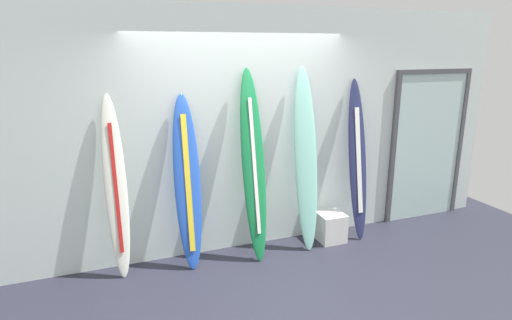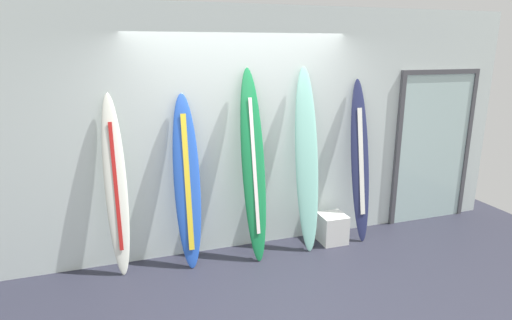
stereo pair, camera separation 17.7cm
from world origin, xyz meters
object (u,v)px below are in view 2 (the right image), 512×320
at_px(surfboard_navy, 360,161).
at_px(surfboard_emerald, 253,167).
at_px(surfboard_cobalt, 187,182).
at_px(surfboard_seafoam, 307,162).
at_px(glass_door, 433,145).
at_px(surfboard_ivory, 116,187).
at_px(display_block_left, 332,228).

bearing_deg(surfboard_navy, surfboard_emerald, -177.91).
height_order(surfboard_cobalt, surfboard_navy, surfboard_navy).
bearing_deg(surfboard_emerald, surfboard_seafoam, 2.23).
bearing_deg(surfboard_seafoam, glass_door, 6.38).
bearing_deg(surfboard_emerald, surfboard_navy, 2.09).
distance_m(surfboard_emerald, surfboard_navy, 1.40).
height_order(surfboard_ivory, display_block_left, surfboard_ivory).
distance_m(surfboard_ivory, surfboard_seafoam, 2.13).
height_order(surfboard_seafoam, glass_door, surfboard_seafoam).
bearing_deg(glass_door, surfboard_cobalt, -176.73).
relative_size(surfboard_cobalt, surfboard_seafoam, 0.88).
relative_size(surfboard_emerald, surfboard_navy, 1.08).
distance_m(surfboard_ivory, glass_door, 4.12).
bearing_deg(surfboard_navy, display_block_left, -172.90).
bearing_deg(surfboard_seafoam, surfboard_navy, 1.97).
bearing_deg(glass_door, surfboard_emerald, -174.65).
relative_size(surfboard_ivory, surfboard_emerald, 0.89).
distance_m(surfboard_cobalt, surfboard_seafoam, 1.40).
bearing_deg(surfboard_cobalt, surfboard_seafoam, -1.20).
relative_size(surfboard_emerald, glass_door, 1.03).
bearing_deg(display_block_left, surfboard_emerald, -179.70).
distance_m(surfboard_ivory, display_block_left, 2.61).
distance_m(surfboard_cobalt, glass_door, 3.39).
distance_m(surfboard_ivory, surfboard_emerald, 1.47).
distance_m(surfboard_emerald, display_block_left, 1.35).
height_order(surfboard_cobalt, surfboard_emerald, surfboard_emerald).
relative_size(surfboard_cobalt, glass_door, 0.91).
distance_m(surfboard_cobalt, surfboard_emerald, 0.74).
xyz_separation_m(surfboard_emerald, display_block_left, (1.03, 0.01, -0.88)).
height_order(surfboard_emerald, display_block_left, surfboard_emerald).
bearing_deg(surfboard_emerald, surfboard_cobalt, 175.71).
bearing_deg(display_block_left, surfboard_ivory, 177.76).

